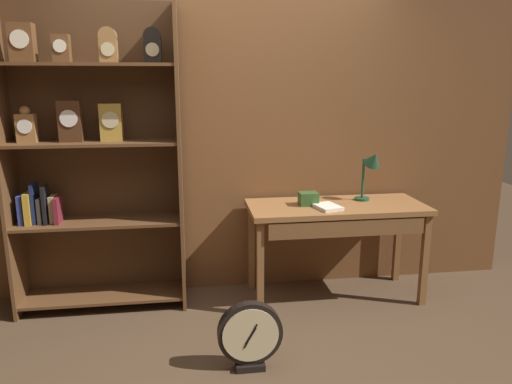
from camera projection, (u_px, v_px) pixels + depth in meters
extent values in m
plane|color=#4C3826|center=(253.00, 373.00, 2.86)|extent=(10.00, 10.00, 0.00)
cube|color=brown|center=(230.00, 132.00, 3.82)|extent=(4.80, 0.05, 2.60)
cube|color=brown|center=(6.00, 164.00, 3.38)|extent=(0.02, 0.36, 2.26)
cube|color=brown|center=(180.00, 160.00, 3.55)|extent=(0.03, 0.36, 2.26)
cube|color=#4B2F1A|center=(99.00, 158.00, 3.63)|extent=(1.23, 0.01, 2.26)
cube|color=brown|center=(105.00, 295.00, 3.70)|extent=(1.18, 0.34, 0.02)
cube|color=brown|center=(100.00, 222.00, 3.56)|extent=(1.18, 0.34, 0.02)
cube|color=brown|center=(94.00, 143.00, 3.43)|extent=(1.18, 0.34, 0.02)
cube|color=brown|center=(88.00, 65.00, 3.31)|extent=(1.18, 0.34, 0.02)
cube|color=brown|center=(22.00, 43.00, 3.23)|extent=(0.16, 0.11, 0.26)
cylinder|color=silver|center=(19.00, 39.00, 3.17)|extent=(0.12, 0.01, 0.12)
cube|color=olive|center=(27.00, 128.00, 3.35)|extent=(0.13, 0.07, 0.20)
sphere|color=olive|center=(25.00, 111.00, 3.32)|extent=(0.07, 0.07, 0.07)
cylinder|color=silver|center=(24.00, 127.00, 3.31)|extent=(0.10, 0.01, 0.10)
cube|color=brown|center=(61.00, 49.00, 3.25)|extent=(0.11, 0.09, 0.19)
cylinder|color=silver|center=(60.00, 46.00, 3.21)|extent=(0.09, 0.01, 0.09)
cube|color=#472816|center=(70.00, 121.00, 3.38)|extent=(0.16, 0.08, 0.29)
cylinder|color=silver|center=(68.00, 119.00, 3.33)|extent=(0.12, 0.01, 0.12)
cube|color=olive|center=(109.00, 52.00, 3.29)|extent=(0.12, 0.08, 0.15)
cylinder|color=olive|center=(108.00, 36.00, 3.26)|extent=(0.12, 0.08, 0.12)
cylinder|color=#C6B78C|center=(108.00, 49.00, 3.24)|extent=(0.09, 0.01, 0.09)
cube|color=#B28C38|center=(111.00, 122.00, 3.43)|extent=(0.15, 0.08, 0.27)
cylinder|color=#C6B78C|center=(110.00, 120.00, 3.38)|extent=(0.12, 0.01, 0.12)
cube|color=black|center=(153.00, 52.00, 3.34)|extent=(0.12, 0.10, 0.15)
cylinder|color=black|center=(152.00, 36.00, 3.32)|extent=(0.12, 0.10, 0.12)
cylinder|color=#C6B78C|center=(152.00, 50.00, 3.29)|extent=(0.09, 0.01, 0.09)
cube|color=navy|center=(23.00, 209.00, 3.47)|extent=(0.03, 0.16, 0.21)
cube|color=#B78C2D|center=(30.00, 208.00, 3.47)|extent=(0.04, 0.17, 0.23)
cube|color=#19234C|center=(35.00, 203.00, 3.47)|extent=(0.03, 0.14, 0.30)
cube|color=slate|center=(41.00, 210.00, 3.48)|extent=(0.03, 0.13, 0.19)
cube|color=black|center=(46.00, 205.00, 3.46)|extent=(0.02, 0.14, 0.28)
cube|color=tan|center=(53.00, 209.00, 3.50)|extent=(0.04, 0.13, 0.20)
cube|color=maroon|center=(58.00, 210.00, 3.49)|extent=(0.03, 0.16, 0.19)
cube|color=brown|center=(336.00, 207.00, 3.72)|extent=(1.37, 0.58, 0.04)
cube|color=brown|center=(260.00, 269.00, 3.48)|extent=(0.05, 0.05, 0.72)
cube|color=brown|center=(424.00, 260.00, 3.66)|extent=(0.05, 0.05, 0.72)
cube|color=brown|center=(251.00, 247.00, 3.95)|extent=(0.05, 0.05, 0.72)
cube|color=brown|center=(397.00, 240.00, 4.13)|extent=(0.05, 0.05, 0.72)
cube|color=brown|center=(347.00, 228.00, 3.48)|extent=(1.16, 0.03, 0.12)
cylinder|color=#1E472D|center=(362.00, 199.00, 3.85)|extent=(0.12, 0.12, 0.02)
cylinder|color=#1E472D|center=(363.00, 178.00, 3.81)|extent=(0.02, 0.02, 0.32)
cone|color=#1E472D|center=(374.00, 159.00, 3.74)|extent=(0.15, 0.18, 0.16)
cube|color=#2D5123|center=(308.00, 199.00, 3.69)|extent=(0.14, 0.12, 0.10)
cube|color=silver|center=(327.00, 207.00, 3.60)|extent=(0.21, 0.25, 0.02)
cube|color=black|center=(250.00, 365.00, 2.91)|extent=(0.18, 0.11, 0.04)
cylinder|color=black|center=(250.00, 333.00, 2.86)|extent=(0.39, 0.06, 0.39)
cylinder|color=#C6B78C|center=(251.00, 336.00, 2.82)|extent=(0.34, 0.01, 0.34)
cube|color=black|center=(251.00, 336.00, 2.82)|extent=(0.07, 0.01, 0.11)
cube|color=black|center=(251.00, 336.00, 2.82)|extent=(0.08, 0.01, 0.15)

